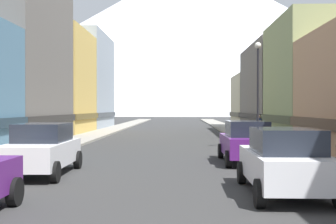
{
  "coord_description": "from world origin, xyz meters",
  "views": [
    {
      "loc": [
        1.04,
        -4.75,
        2.3
      ],
      "look_at": [
        -0.18,
        37.14,
        1.96
      ],
      "focal_mm": 47.17,
      "sensor_mm": 36.0,
      "label": 1
    }
  ],
  "objects_px": {
    "pedestrian_0": "(259,129)",
    "streetlamp_right": "(258,78)",
    "car_right_0": "(285,161)",
    "car_left_1": "(42,149)",
    "car_right_1": "(246,142)"
  },
  "relations": [
    {
      "from": "car_left_1",
      "to": "car_right_0",
      "type": "distance_m",
      "value": 8.31
    },
    {
      "from": "car_left_1",
      "to": "streetlamp_right",
      "type": "relative_size",
      "value": 0.76
    },
    {
      "from": "car_left_1",
      "to": "car_right_1",
      "type": "height_order",
      "value": "same"
    },
    {
      "from": "car_left_1",
      "to": "pedestrian_0",
      "type": "height_order",
      "value": "pedestrian_0"
    },
    {
      "from": "car_right_0",
      "to": "car_right_1",
      "type": "distance_m",
      "value": 6.89
    },
    {
      "from": "streetlamp_right",
      "to": "car_left_1",
      "type": "bearing_deg",
      "value": -133.57
    },
    {
      "from": "car_right_0",
      "to": "streetlamp_right",
      "type": "height_order",
      "value": "streetlamp_right"
    },
    {
      "from": "car_right_0",
      "to": "car_right_1",
      "type": "bearing_deg",
      "value": 89.99
    },
    {
      "from": "streetlamp_right",
      "to": "car_right_1",
      "type": "bearing_deg",
      "value": -104.25
    },
    {
      "from": "streetlamp_right",
      "to": "car_right_0",
      "type": "bearing_deg",
      "value": -96.81
    },
    {
      "from": "car_right_1",
      "to": "car_right_0",
      "type": "bearing_deg",
      "value": -90.01
    },
    {
      "from": "car_left_1",
      "to": "car_right_0",
      "type": "bearing_deg",
      "value": -23.91
    },
    {
      "from": "car_right_1",
      "to": "streetlamp_right",
      "type": "bearing_deg",
      "value": 75.75
    },
    {
      "from": "car_right_1",
      "to": "pedestrian_0",
      "type": "height_order",
      "value": "pedestrian_0"
    },
    {
      "from": "pedestrian_0",
      "to": "streetlamp_right",
      "type": "bearing_deg",
      "value": -100.79
    }
  ]
}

